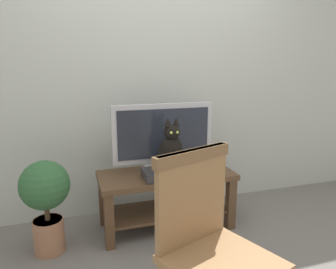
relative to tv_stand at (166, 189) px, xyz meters
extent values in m
plane|color=slate|center=(0.02, -0.61, -0.34)|extent=(12.00, 12.00, 0.00)
cube|color=#B7BCB2|center=(0.02, 0.49, 1.06)|extent=(7.00, 0.12, 2.80)
cube|color=#513823|center=(0.00, 0.00, 0.12)|extent=(1.13, 0.49, 0.04)
cube|color=#513823|center=(-0.51, -0.20, -0.12)|extent=(0.07, 0.07, 0.44)
cube|color=#513823|center=(0.51, -0.20, -0.12)|extent=(0.07, 0.07, 0.44)
cube|color=#513823|center=(-0.51, 0.20, -0.12)|extent=(0.07, 0.07, 0.44)
cube|color=#513823|center=(0.51, 0.20, -0.12)|extent=(0.07, 0.07, 0.44)
cube|color=#513823|center=(0.00, 0.00, -0.19)|extent=(1.03, 0.41, 0.02)
cube|color=#B7B7BC|center=(0.00, 0.08, 0.16)|extent=(0.30, 0.20, 0.03)
cube|color=#B7B7BC|center=(0.00, 0.08, 0.20)|extent=(0.06, 0.04, 0.05)
cube|color=#B7B7BC|center=(0.00, 0.08, 0.47)|extent=(0.87, 0.05, 0.49)
cube|color=#232833|center=(0.00, 0.05, 0.47)|extent=(0.79, 0.01, 0.41)
sphere|color=#2672F2|center=(0.41, 0.05, 0.25)|extent=(0.01, 0.01, 0.01)
cube|color=#2D2D30|center=(0.00, -0.10, 0.18)|extent=(0.44, 0.23, 0.07)
cube|color=black|center=(0.00, -0.22, 0.18)|extent=(0.26, 0.01, 0.03)
ellipsoid|color=black|center=(0.00, -0.10, 0.33)|extent=(0.20, 0.25, 0.22)
ellipsoid|color=black|center=(0.00, -0.13, 0.40)|extent=(0.17, 0.16, 0.20)
sphere|color=black|center=(0.00, -0.15, 0.52)|extent=(0.12, 0.12, 0.12)
cone|color=black|center=(-0.03, -0.15, 0.61)|extent=(0.06, 0.06, 0.07)
cone|color=black|center=(0.04, -0.15, 0.61)|extent=(0.06, 0.06, 0.07)
sphere|color=#B2C64C|center=(-0.02, -0.20, 0.53)|extent=(0.02, 0.02, 0.02)
sphere|color=#B2C64C|center=(0.03, -0.20, 0.53)|extent=(0.02, 0.02, 0.02)
cylinder|color=black|center=(0.06, -0.19, 0.23)|extent=(0.07, 0.20, 0.04)
cube|color=olive|center=(-0.11, -1.23, 0.11)|extent=(0.61, 0.61, 0.04)
cube|color=olive|center=(-0.18, -1.03, 0.38)|extent=(0.43, 0.19, 0.49)
cube|color=brown|center=(-0.18, -1.03, 0.60)|extent=(0.46, 0.21, 0.06)
cube|color=olive|center=(0.39, 0.00, 0.16)|extent=(0.20, 0.17, 0.03)
cube|color=#2D2D33|center=(0.37, 0.00, 0.19)|extent=(0.23, 0.18, 0.03)
cube|color=#B2332D|center=(0.37, 0.00, 0.22)|extent=(0.22, 0.20, 0.03)
cylinder|color=#9E6B4C|center=(-0.95, -0.10, -0.21)|extent=(0.22, 0.22, 0.26)
cylinder|color=#332319|center=(-0.95, -0.10, -0.09)|extent=(0.21, 0.21, 0.02)
cylinder|color=#4C3823|center=(-0.95, -0.10, -0.02)|extent=(0.04, 0.04, 0.13)
sphere|color=#2D5B33|center=(-0.95, -0.10, 0.19)|extent=(0.36, 0.36, 0.36)
camera|label=1|loc=(-0.76, -2.42, 1.04)|focal=33.87mm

